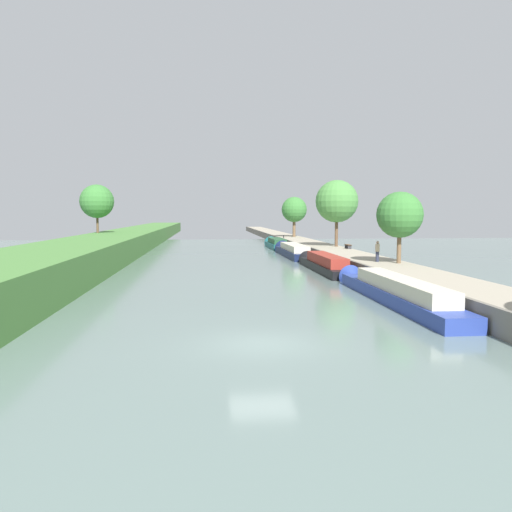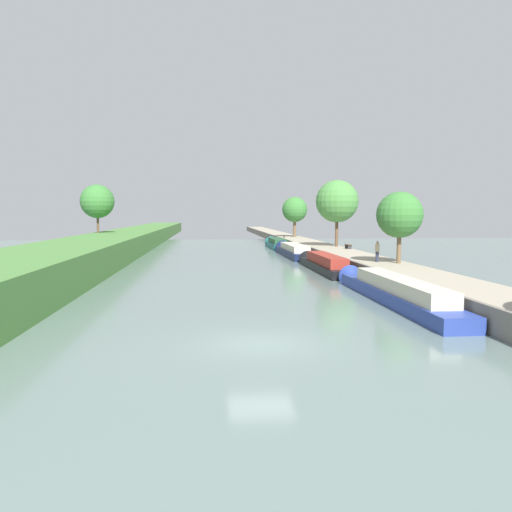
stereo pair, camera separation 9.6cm
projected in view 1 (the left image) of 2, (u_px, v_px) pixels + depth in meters
ground_plane at (262, 344)px, 19.35m from camera, size 160.00×160.00×0.00m
stone_quay at (500, 323)px, 20.22m from camera, size 0.25×260.00×1.20m
narrowboat_blue at (392, 291)px, 28.66m from camera, size 1.81×16.66×1.99m
narrowboat_black at (323, 263)px, 44.35m from camera, size 1.84×14.11×2.02m
narrowboat_navy at (292, 251)px, 60.01m from camera, size 2.18×15.56×2.11m
narrowboat_teal at (276, 244)px, 74.34m from camera, size 2.15×12.05×2.07m
tree_rightbank_midnear at (400, 215)px, 38.79m from camera, size 3.55×3.55×5.51m
tree_rightbank_midfar at (337, 201)px, 58.76m from camera, size 4.93×4.93×7.73m
tree_rightbank_far at (294, 210)px, 83.67m from camera, size 4.17×4.17×6.61m
tree_leftbank_downstream at (97, 201)px, 67.03m from camera, size 4.45×4.45×6.42m
person_walking at (377, 251)px, 40.16m from camera, size 0.34×0.34×1.66m
mooring_bollard_far at (284, 237)px, 79.77m from camera, size 0.16×0.16×0.45m
park_bench at (348, 246)px, 55.32m from camera, size 0.44×1.50×0.47m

